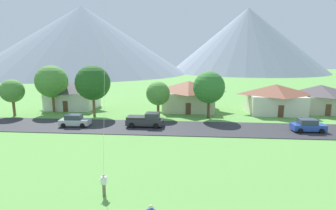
{
  "coord_description": "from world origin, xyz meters",
  "views": [
    {
      "loc": [
        2.4,
        -8.5,
        10.02
      ],
      "look_at": [
        0.23,
        17.32,
        5.17
      ],
      "focal_mm": 28.21,
      "sensor_mm": 36.0,
      "label": 1
    }
  ],
  "objects_px": {
    "tree_left_of_center": "(52,82)",
    "parked_car_silver_west_end": "(75,121)",
    "house_leftmost": "(73,95)",
    "tree_center": "(93,83)",
    "house_right_center": "(189,95)",
    "house_left_center": "(275,98)",
    "tree_near_left": "(209,87)",
    "pickup_truck_charcoal_west_side": "(146,120)",
    "parked_car_blue_mid_west": "(308,126)",
    "tree_right_of_center": "(158,94)",
    "house_rightmost": "(320,98)",
    "tree_near_right": "(12,91)"
  },
  "relations": [
    {
      "from": "tree_left_of_center",
      "to": "house_right_center",
      "type": "bearing_deg",
      "value": 10.08
    },
    {
      "from": "house_left_center",
      "to": "house_right_center",
      "type": "distance_m",
      "value": 15.32
    },
    {
      "from": "house_leftmost",
      "to": "tree_left_of_center",
      "type": "relative_size",
      "value": 1.12
    },
    {
      "from": "tree_center",
      "to": "parked_car_silver_west_end",
      "type": "distance_m",
      "value": 8.21
    },
    {
      "from": "house_right_center",
      "to": "house_rightmost",
      "type": "relative_size",
      "value": 1.04
    },
    {
      "from": "house_rightmost",
      "to": "tree_right_of_center",
      "type": "xyz_separation_m",
      "value": [
        -28.43,
        -6.68,
        1.42
      ]
    },
    {
      "from": "house_leftmost",
      "to": "tree_near_right",
      "type": "relative_size",
      "value": 1.52
    },
    {
      "from": "pickup_truck_charcoal_west_side",
      "to": "house_rightmost",
      "type": "bearing_deg",
      "value": 23.49
    },
    {
      "from": "house_left_center",
      "to": "house_right_center",
      "type": "bearing_deg",
      "value": 174.75
    },
    {
      "from": "house_rightmost",
      "to": "tree_near_right",
      "type": "bearing_deg",
      "value": -171.76
    },
    {
      "from": "tree_center",
      "to": "tree_right_of_center",
      "type": "relative_size",
      "value": 1.44
    },
    {
      "from": "house_leftmost",
      "to": "parked_car_blue_mid_west",
      "type": "bearing_deg",
      "value": -18.68
    },
    {
      "from": "house_right_center",
      "to": "tree_near_right",
      "type": "height_order",
      "value": "tree_near_right"
    },
    {
      "from": "tree_near_left",
      "to": "tree_center",
      "type": "xyz_separation_m",
      "value": [
        -19.0,
        -0.1,
        0.58
      ]
    },
    {
      "from": "tree_right_of_center",
      "to": "pickup_truck_charcoal_west_side",
      "type": "relative_size",
      "value": 1.14
    },
    {
      "from": "house_rightmost",
      "to": "pickup_truck_charcoal_west_side",
      "type": "relative_size",
      "value": 1.84
    },
    {
      "from": "tree_left_of_center",
      "to": "tree_near_left",
      "type": "bearing_deg",
      "value": -4.61
    },
    {
      "from": "tree_left_of_center",
      "to": "parked_car_silver_west_end",
      "type": "bearing_deg",
      "value": -48.71
    },
    {
      "from": "tree_near_left",
      "to": "tree_left_of_center",
      "type": "distance_m",
      "value": 27.39
    },
    {
      "from": "tree_near_left",
      "to": "pickup_truck_charcoal_west_side",
      "type": "height_order",
      "value": "tree_near_left"
    },
    {
      "from": "house_leftmost",
      "to": "tree_center",
      "type": "bearing_deg",
      "value": -43.67
    },
    {
      "from": "tree_center",
      "to": "parked_car_silver_west_end",
      "type": "relative_size",
      "value": 1.99
    },
    {
      "from": "tree_near_left",
      "to": "pickup_truck_charcoal_west_side",
      "type": "relative_size",
      "value": 1.46
    },
    {
      "from": "tree_near_left",
      "to": "tree_left_of_center",
      "type": "bearing_deg",
      "value": 175.39
    },
    {
      "from": "house_left_center",
      "to": "tree_near_right",
      "type": "xyz_separation_m",
      "value": [
        -44.54,
        -6.06,
        1.57
      ]
    },
    {
      "from": "parked_car_blue_mid_west",
      "to": "parked_car_silver_west_end",
      "type": "bearing_deg",
      "value": 179.88
    },
    {
      "from": "house_right_center",
      "to": "house_rightmost",
      "type": "distance_m",
      "value": 23.52
    },
    {
      "from": "tree_right_of_center",
      "to": "pickup_truck_charcoal_west_side",
      "type": "height_order",
      "value": "tree_right_of_center"
    },
    {
      "from": "house_leftmost",
      "to": "parked_car_silver_west_end",
      "type": "height_order",
      "value": "house_leftmost"
    },
    {
      "from": "tree_left_of_center",
      "to": "tree_right_of_center",
      "type": "relative_size",
      "value": 1.41
    },
    {
      "from": "tree_near_left",
      "to": "house_rightmost",
      "type": "bearing_deg",
      "value": 18.2
    },
    {
      "from": "house_leftmost",
      "to": "tree_near_left",
      "type": "distance_m",
      "value": 26.24
    },
    {
      "from": "house_rightmost",
      "to": "parked_car_blue_mid_west",
      "type": "relative_size",
      "value": 2.26
    },
    {
      "from": "house_right_center",
      "to": "parked_car_silver_west_end",
      "type": "xyz_separation_m",
      "value": [
        -16.13,
        -13.25,
        -1.94
      ]
    },
    {
      "from": "parked_car_blue_mid_west",
      "to": "pickup_truck_charcoal_west_side",
      "type": "xyz_separation_m",
      "value": [
        -21.91,
        0.7,
        0.19
      ]
    },
    {
      "from": "house_leftmost",
      "to": "house_right_center",
      "type": "distance_m",
      "value": 22.15
    },
    {
      "from": "tree_left_of_center",
      "to": "house_left_center",
      "type": "bearing_deg",
      "value": 4.18
    },
    {
      "from": "parked_car_silver_west_end",
      "to": "parked_car_blue_mid_west",
      "type": "xyz_separation_m",
      "value": [
        32.1,
        -0.07,
        0.0
      ]
    },
    {
      "from": "tree_near_left",
      "to": "parked_car_silver_west_end",
      "type": "height_order",
      "value": "tree_near_left"
    },
    {
      "from": "pickup_truck_charcoal_west_side",
      "to": "parked_car_blue_mid_west",
      "type": "bearing_deg",
      "value": -1.82
    },
    {
      "from": "house_right_center",
      "to": "tree_right_of_center",
      "type": "height_order",
      "value": "tree_right_of_center"
    },
    {
      "from": "house_left_center",
      "to": "parked_car_blue_mid_west",
      "type": "xyz_separation_m",
      "value": [
        0.71,
        -11.92,
        -1.78
      ]
    },
    {
      "from": "parked_car_silver_west_end",
      "to": "tree_center",
      "type": "bearing_deg",
      "value": 86.45
    },
    {
      "from": "tree_right_of_center",
      "to": "parked_car_blue_mid_west",
      "type": "xyz_separation_m",
      "value": [
        20.88,
        -6.82,
        -3.1
      ]
    },
    {
      "from": "house_left_center",
      "to": "tree_center",
      "type": "xyz_separation_m",
      "value": [
        -30.97,
        -5.17,
        2.98
      ]
    },
    {
      "from": "tree_left_of_center",
      "to": "parked_car_blue_mid_west",
      "type": "relative_size",
      "value": 1.96
    },
    {
      "from": "tree_left_of_center",
      "to": "parked_car_blue_mid_west",
      "type": "distance_m",
      "value": 41.26
    },
    {
      "from": "tree_near_left",
      "to": "tree_left_of_center",
      "type": "height_order",
      "value": "tree_left_of_center"
    },
    {
      "from": "house_right_center",
      "to": "parked_car_blue_mid_west",
      "type": "relative_size",
      "value": 2.34
    },
    {
      "from": "tree_left_of_center",
      "to": "parked_car_silver_west_end",
      "type": "distance_m",
      "value": 12.84
    }
  ]
}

